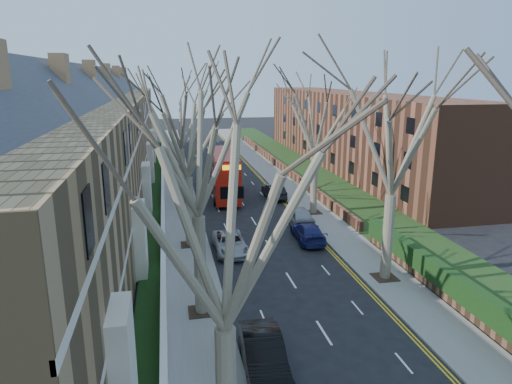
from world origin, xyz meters
TOP-DOWN VIEW (x-y plane):
  - ground at (0.00, 0.00)m, footprint 240.00×240.00m
  - pavement_left at (-6.00, 39.00)m, footprint 3.00×102.00m
  - pavement_right at (6.00, 39.00)m, footprint 3.00×102.00m
  - terrace_left at (-13.65, 31.00)m, footprint 9.70×78.00m
  - flats_right at (17.46, 43.00)m, footprint 13.97×54.00m
  - wall_hedge_right at (7.70, 2.00)m, footprint 0.70×24.00m
  - front_wall_left at (-7.65, 31.00)m, footprint 0.30×78.00m
  - grass_verge_right at (10.50, 39.00)m, footprint 6.00×102.00m
  - tree_left_near at (-5.70, -4.00)m, footprint 9.80×9.80m
  - tree_left_mid at (-5.70, 6.00)m, footprint 10.50×10.50m
  - tree_left_far at (-5.70, 16.00)m, footprint 10.15×10.15m
  - tree_left_dist at (-5.70, 28.00)m, footprint 10.50×10.50m
  - tree_right_mid at (5.70, 8.00)m, footprint 10.50×10.50m
  - tree_right_far at (5.70, 22.00)m, footprint 10.15×10.15m
  - double_decker_bus at (-1.35, 29.79)m, footprint 3.12×10.74m
  - car_left_mid at (-3.53, 0.68)m, footprint 1.90×4.86m
  - car_left_far at (-3.00, 14.36)m, footprint 2.29×4.81m
  - car_right_near at (3.11, 15.42)m, footprint 2.17×4.84m
  - car_right_mid at (3.57, 19.49)m, footprint 1.85×4.56m
  - car_right_far at (3.46, 28.00)m, footprint 1.75×4.54m

SIDE VIEW (x-z plane):
  - ground at x=0.00m, z-range 0.00..0.00m
  - pavement_left at x=-6.00m, z-range 0.00..0.12m
  - pavement_right at x=6.00m, z-range 0.00..0.12m
  - grass_verge_right at x=10.50m, z-range 0.12..0.18m
  - front_wall_left at x=-7.65m, z-range 0.12..1.12m
  - car_left_far at x=-3.00m, z-range 0.00..1.32m
  - car_right_near at x=3.11m, z-range 0.00..1.38m
  - car_right_far at x=3.46m, z-range 0.00..1.48m
  - car_right_mid at x=3.57m, z-range 0.00..1.55m
  - car_left_mid at x=-3.53m, z-range 0.00..1.58m
  - wall_hedge_right at x=7.70m, z-range 0.22..2.02m
  - double_decker_bus at x=-1.35m, z-range -0.04..4.42m
  - flats_right at x=17.46m, z-range -0.02..9.98m
  - terrace_left at x=-13.65m, z-range -1.27..12.33m
  - tree_left_near at x=-5.70m, z-range 2.06..15.79m
  - tree_left_far at x=-5.70m, z-range 2.13..16.35m
  - tree_right_far at x=5.70m, z-range 2.13..16.35m
  - tree_left_mid at x=-5.70m, z-range 2.20..16.91m
  - tree_right_mid at x=5.70m, z-range 2.20..16.91m
  - tree_left_dist at x=-5.70m, z-range 2.20..16.91m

